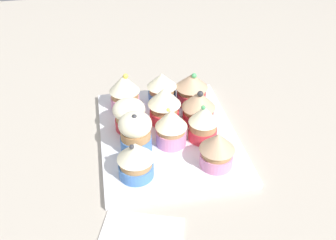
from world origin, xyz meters
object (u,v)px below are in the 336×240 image
cupcake_2 (136,132)px  cupcake_10 (217,149)px  cupcake_6 (169,127)px  cupcake_8 (199,106)px  cupcake_1 (129,114)px  cupcake_9 (203,122)px  cupcake_5 (166,104)px  cupcake_7 (192,88)px  cupcake_0 (125,91)px  cupcake_3 (136,159)px  cupcake_4 (162,88)px  baking_tray (168,135)px

cupcake_2 → cupcake_10: cupcake_2 is taller
cupcake_6 → cupcake_8: 9.10cm
cupcake_1 → cupcake_8: 13.56cm
cupcake_8 → cupcake_9: bearing=-5.4°
cupcake_2 → cupcake_5: bearing=138.3°
cupcake_7 → cupcake_0: bearing=-92.9°
cupcake_3 → cupcake_8: cupcake_8 is taller
cupcake_4 → cupcake_6: 13.91cm
cupcake_3 → cupcake_5: 16.19cm
cupcake_4 → cupcake_3: bearing=-20.6°
cupcake_5 → cupcake_7: 8.45cm
cupcake_3 → cupcake_10: bearing=90.2°
cupcake_6 → cupcake_0: bearing=-152.8°
cupcake_4 → cupcake_10: bearing=15.4°
cupcake_3 → cupcake_10: cupcake_3 is taller
cupcake_0 → cupcake_6: size_ratio=1.06×
baking_tray → cupcake_5: 6.10cm
baking_tray → cupcake_10: 12.84cm
baking_tray → cupcake_6: 5.47cm
cupcake_7 → cupcake_9: bearing=-3.4°
cupcake_3 → cupcake_4: (-21.06, 7.93, 0.15)cm
cupcake_6 → cupcake_2: bearing=-83.9°
cupcake_2 → cupcake_6: cupcake_2 is taller
cupcake_1 → cupcake_7: (-6.69, 13.77, 0.40)cm
cupcake_7 → baking_tray: bearing=-35.7°
cupcake_3 → cupcake_4: 22.50cm
cupcake_0 → cupcake_3: cupcake_0 is taller
cupcake_2 → cupcake_9: bearing=94.8°
cupcake_0 → cupcake_1: (7.40, 0.17, -0.69)cm
cupcake_4 → cupcake_9: (13.47, 5.36, 0.03)cm
cupcake_1 → cupcake_2: size_ratio=0.78×
baking_tray → cupcake_4: 11.50cm
cupcake_5 → cupcake_8: bearing=79.6°
cupcake_9 → cupcake_10: size_ratio=1.12×
cupcake_4 → cupcake_9: size_ratio=0.94×
baking_tray → cupcake_2: (3.86, -6.50, 4.60)cm
baking_tray → cupcake_10: size_ratio=4.87×
cupcake_1 → cupcake_8: size_ratio=0.87×
cupcake_8 → cupcake_10: size_ratio=1.09×
cupcake_1 → cupcake_3: bearing=-1.1°
cupcake_2 → cupcake_3: bearing=-6.6°
cupcake_6 → cupcake_9: cupcake_6 is taller
cupcake_0 → cupcake_4: cupcake_0 is taller
cupcake_5 → cupcake_1: bearing=-81.0°
cupcake_8 → cupcake_9: (5.55, -0.53, 0.07)cm
cupcake_4 → cupcake_0: bearing=-85.9°
cupcake_4 → baking_tray: bearing=-3.6°
baking_tray → cupcake_8: size_ratio=4.48×
cupcake_1 → cupcake_10: size_ratio=0.95×
cupcake_0 → baking_tray: bearing=35.3°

